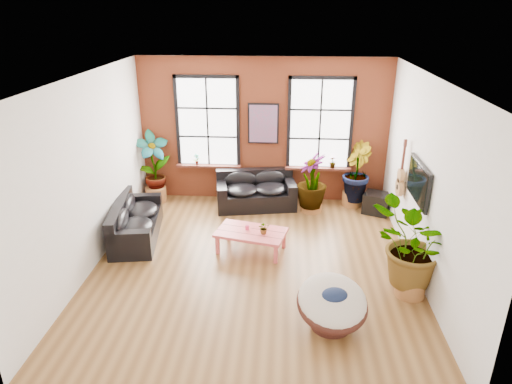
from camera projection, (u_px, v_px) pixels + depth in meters
room at (254, 176)px, 8.17m from camera, size 6.04×6.54×3.54m
sofa_back at (256, 191)px, 11.07m from camera, size 2.01×1.23×0.86m
sofa_left at (134, 222)px, 9.57m from camera, size 1.14×2.13×0.80m
coffee_table at (251, 233)px, 9.05m from camera, size 1.50×1.07×0.52m
papasan_chair at (332, 303)px, 6.89m from camera, size 1.29×1.30×0.81m
poster at (263, 124)px, 10.89m from camera, size 0.74×0.06×0.98m
tv_wall_unit at (413, 182)px, 8.48m from camera, size 0.13×1.86×1.20m
media_box at (377, 203)px, 10.76m from camera, size 0.73×0.68×0.49m
pot_back_left at (156, 194)px, 11.42m from camera, size 0.67×0.67×0.37m
pot_back_right at (352, 199)px, 11.20m from camera, size 0.55×0.55×0.35m
pot_right_wall at (410, 286)px, 7.73m from camera, size 0.52×0.52×0.37m
pot_mid at (311, 204)px, 10.89m from camera, size 0.56×0.56×0.36m
floor_plant_back_left at (153, 164)px, 11.16m from camera, size 1.04×0.95×1.64m
floor_plant_back_right at (355, 172)px, 10.95m from camera, size 0.75×0.88×1.44m
floor_plant_right_wall at (414, 247)px, 7.47m from camera, size 1.79×1.81×1.52m
floor_plant_mid at (312, 181)px, 10.62m from camera, size 0.86×0.86×1.29m
table_plant at (264, 228)px, 8.90m from camera, size 0.25×0.22×0.25m
sill_plant_left at (197, 159)px, 11.30m from camera, size 0.17×0.17×0.27m
sill_plant_right at (333, 162)px, 11.09m from camera, size 0.19×0.19×0.27m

